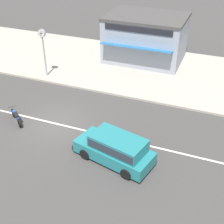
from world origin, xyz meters
TOP-DOWN VIEW (x-y plane):
  - ground_plane at (0.00, 0.00)m, footprint 160.00×160.00m
  - lane_centre_stripe at (0.00, 0.00)m, footprint 50.40×0.14m
  - kerb_strip at (0.00, 9.70)m, footprint 68.00×10.00m
  - minivan_teal_1 at (4.80, -1.85)m, footprint 4.64×2.68m
  - motorcycle_0 at (-2.40, -0.70)m, footprint 1.57×1.25m
  - street_clock at (-4.00, 5.59)m, footprint 0.61×0.22m
  - shopfront_mid_block at (2.40, 11.71)m, footprint 6.68×5.64m

SIDE VIEW (x-z plane):
  - ground_plane at x=0.00m, z-range 0.00..0.00m
  - lane_centre_stripe at x=0.00m, z-range 0.00..0.01m
  - kerb_strip at x=0.00m, z-range 0.00..0.15m
  - motorcycle_0 at x=-2.40m, z-range 0.03..0.82m
  - minivan_teal_1 at x=4.80m, z-range 0.06..1.63m
  - shopfront_mid_block at x=2.40m, z-range 0.16..4.07m
  - street_clock at x=-4.00m, z-range 1.03..4.82m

